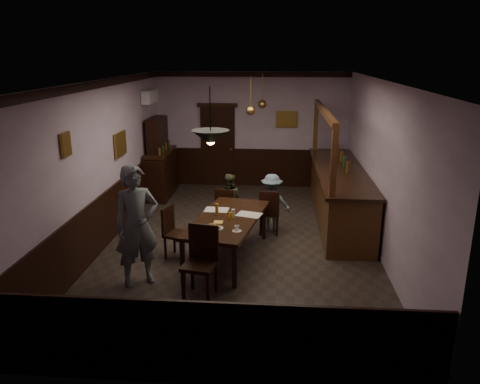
# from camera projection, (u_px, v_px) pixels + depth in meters

# --- Properties ---
(room) EXTENTS (5.01, 8.01, 3.01)m
(room) POSITION_uv_depth(u_px,v_px,m) (240.00, 165.00, 8.45)
(room) COLOR #2D2621
(room) RESTS_ON ground
(dining_table) EXTENTS (1.40, 2.35, 0.75)m
(dining_table) POSITION_uv_depth(u_px,v_px,m) (227.00, 221.00, 8.02)
(dining_table) COLOR black
(dining_table) RESTS_ON ground
(chair_far_left) EXTENTS (0.41, 0.41, 0.88)m
(chair_far_left) POSITION_uv_depth(u_px,v_px,m) (225.00, 207.00, 9.37)
(chair_far_left) COLOR black
(chair_far_left) RESTS_ON ground
(chair_far_right) EXTENTS (0.40, 0.40, 0.91)m
(chair_far_right) POSITION_uv_depth(u_px,v_px,m) (269.00, 210.00, 9.13)
(chair_far_right) COLOR black
(chair_far_right) RESTS_ON ground
(chair_near) EXTENTS (0.54, 0.54, 1.06)m
(chair_near) POSITION_uv_depth(u_px,v_px,m) (201.00, 258.00, 6.83)
(chair_near) COLOR black
(chair_near) RESTS_ON ground
(chair_side) EXTENTS (0.49, 0.49, 0.91)m
(chair_side) POSITION_uv_depth(u_px,v_px,m) (174.00, 230.00, 8.13)
(chair_side) COLOR black
(chair_side) RESTS_ON ground
(person_standing) EXTENTS (0.82, 0.76, 1.89)m
(person_standing) POSITION_uv_depth(u_px,v_px,m) (137.00, 226.00, 7.06)
(person_standing) COLOR slate
(person_standing) RESTS_ON ground
(person_seated_left) EXTENTS (0.55, 0.43, 1.10)m
(person_seated_left) POSITION_uv_depth(u_px,v_px,m) (229.00, 200.00, 9.60)
(person_seated_left) COLOR #4E4F2F
(person_seated_left) RESTS_ON ground
(person_seated_right) EXTENTS (0.76, 0.45, 1.16)m
(person_seated_right) POSITION_uv_depth(u_px,v_px,m) (272.00, 202.00, 9.36)
(person_seated_right) COLOR slate
(person_seated_right) RESTS_ON ground
(newspaper_left) EXTENTS (0.44, 0.32, 0.01)m
(newspaper_left) POSITION_uv_depth(u_px,v_px,m) (217.00, 210.00, 8.37)
(newspaper_left) COLOR silver
(newspaper_left) RESTS_ON dining_table
(newspaper_right) EXTENTS (0.49, 0.41, 0.01)m
(newspaper_right) POSITION_uv_depth(u_px,v_px,m) (249.00, 215.00, 8.12)
(newspaper_right) COLOR silver
(newspaper_right) RESTS_ON dining_table
(napkin) EXTENTS (0.18, 0.18, 0.00)m
(napkin) POSITION_uv_depth(u_px,v_px,m) (218.00, 222.00, 7.78)
(napkin) COLOR gold
(napkin) RESTS_ON dining_table
(saucer) EXTENTS (0.15, 0.15, 0.01)m
(saucer) POSITION_uv_depth(u_px,v_px,m) (237.00, 231.00, 7.37)
(saucer) COLOR white
(saucer) RESTS_ON dining_table
(coffee_cup) EXTENTS (0.09, 0.09, 0.07)m
(coffee_cup) POSITION_uv_depth(u_px,v_px,m) (237.00, 228.00, 7.39)
(coffee_cup) COLOR white
(coffee_cup) RESTS_ON saucer
(pastry_plate) EXTENTS (0.22, 0.22, 0.01)m
(pastry_plate) POSITION_uv_depth(u_px,v_px,m) (217.00, 228.00, 7.49)
(pastry_plate) COLOR white
(pastry_plate) RESTS_ON dining_table
(pastry_ring_a) EXTENTS (0.13, 0.13, 0.04)m
(pastry_ring_a) POSITION_uv_depth(u_px,v_px,m) (212.00, 225.00, 7.53)
(pastry_ring_a) COLOR #C68C47
(pastry_ring_a) RESTS_ON pastry_plate
(pastry_ring_b) EXTENTS (0.13, 0.13, 0.04)m
(pastry_ring_b) POSITION_uv_depth(u_px,v_px,m) (217.00, 227.00, 7.47)
(pastry_ring_b) COLOR #C68C47
(pastry_ring_b) RESTS_ON pastry_plate
(soda_can) EXTENTS (0.07, 0.07, 0.12)m
(soda_can) POSITION_uv_depth(u_px,v_px,m) (230.00, 216.00, 7.90)
(soda_can) COLOR yellow
(soda_can) RESTS_ON dining_table
(beer_glass) EXTENTS (0.06, 0.06, 0.20)m
(beer_glass) POSITION_uv_depth(u_px,v_px,m) (217.00, 209.00, 8.11)
(beer_glass) COLOR #BF721E
(beer_glass) RESTS_ON dining_table
(water_glass) EXTENTS (0.06, 0.06, 0.15)m
(water_glass) POSITION_uv_depth(u_px,v_px,m) (233.00, 213.00, 7.97)
(water_glass) COLOR silver
(water_glass) RESTS_ON dining_table
(pepper_mill) EXTENTS (0.04, 0.04, 0.14)m
(pepper_mill) POSITION_uv_depth(u_px,v_px,m) (192.00, 227.00, 7.38)
(pepper_mill) COLOR black
(pepper_mill) RESTS_ON dining_table
(sideboard) EXTENTS (0.53, 1.48, 1.96)m
(sideboard) POSITION_uv_depth(u_px,v_px,m) (160.00, 165.00, 11.59)
(sideboard) COLOR black
(sideboard) RESTS_ON ground
(bar_counter) EXTENTS (0.98, 4.24, 2.37)m
(bar_counter) POSITION_uv_depth(u_px,v_px,m) (339.00, 193.00, 9.89)
(bar_counter) COLOR #432412
(bar_counter) RESTS_ON ground
(door_back) EXTENTS (0.90, 0.06, 2.10)m
(door_back) POSITION_uv_depth(u_px,v_px,m) (218.00, 147.00, 12.42)
(door_back) COLOR black
(door_back) RESTS_ON ground
(ac_unit) EXTENTS (0.20, 0.85, 0.30)m
(ac_unit) POSITION_uv_depth(u_px,v_px,m) (150.00, 97.00, 11.13)
(ac_unit) COLOR white
(ac_unit) RESTS_ON ground
(picture_left_small) EXTENTS (0.04, 0.28, 0.36)m
(picture_left_small) POSITION_uv_depth(u_px,v_px,m) (66.00, 145.00, 6.93)
(picture_left_small) COLOR olive
(picture_left_small) RESTS_ON ground
(picture_left_large) EXTENTS (0.04, 0.62, 0.48)m
(picture_left_large) POSITION_uv_depth(u_px,v_px,m) (120.00, 144.00, 9.35)
(picture_left_large) COLOR olive
(picture_left_large) RESTS_ON ground
(picture_back) EXTENTS (0.55, 0.04, 0.42)m
(picture_back) POSITION_uv_depth(u_px,v_px,m) (287.00, 119.00, 12.08)
(picture_back) COLOR olive
(picture_back) RESTS_ON ground
(pendant_iron) EXTENTS (0.56, 0.56, 0.84)m
(pendant_iron) POSITION_uv_depth(u_px,v_px,m) (211.00, 138.00, 6.82)
(pendant_iron) COLOR black
(pendant_iron) RESTS_ON ground
(pendant_brass_mid) EXTENTS (0.20, 0.20, 0.81)m
(pendant_brass_mid) POSITION_uv_depth(u_px,v_px,m) (251.00, 110.00, 9.74)
(pendant_brass_mid) COLOR #BF8C3F
(pendant_brass_mid) RESTS_ON ground
(pendant_brass_far) EXTENTS (0.20, 0.20, 0.81)m
(pendant_brass_far) POSITION_uv_depth(u_px,v_px,m) (262.00, 104.00, 10.90)
(pendant_brass_far) COLOR #BF8C3F
(pendant_brass_far) RESTS_ON ground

